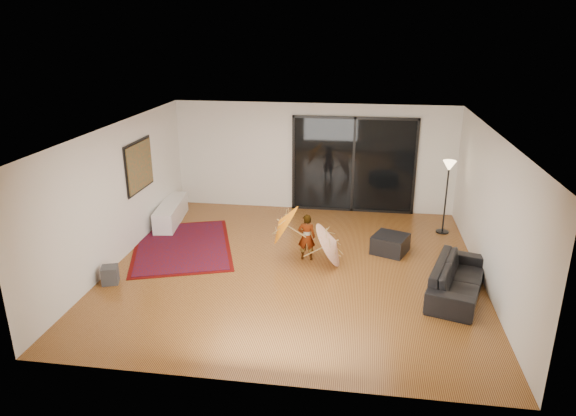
% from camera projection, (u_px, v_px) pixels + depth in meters
% --- Properties ---
extents(floor, '(7.00, 7.00, 0.00)m').
position_uv_depth(floor, '(295.00, 267.00, 10.01)').
color(floor, '#9B622A').
rests_on(floor, ground).
extents(ceiling, '(7.00, 7.00, 0.00)m').
position_uv_depth(ceiling, '(295.00, 130.00, 9.11)').
color(ceiling, white).
rests_on(ceiling, wall_back).
extents(wall_back, '(7.00, 0.00, 7.00)m').
position_uv_depth(wall_back, '(313.00, 157.00, 12.83)').
color(wall_back, silver).
rests_on(wall_back, floor).
extents(wall_front, '(7.00, 0.00, 7.00)m').
position_uv_depth(wall_front, '(258.00, 292.00, 6.30)').
color(wall_front, silver).
rests_on(wall_front, floor).
extents(wall_left, '(0.00, 7.00, 7.00)m').
position_uv_depth(wall_left, '(118.00, 194.00, 10.04)').
color(wall_left, silver).
rests_on(wall_left, floor).
extents(wall_right, '(0.00, 7.00, 7.00)m').
position_uv_depth(wall_right, '(491.00, 211.00, 9.09)').
color(wall_right, silver).
rests_on(wall_right, floor).
extents(sliding_door, '(3.06, 0.07, 2.40)m').
position_uv_depth(sliding_door, '(353.00, 165.00, 12.71)').
color(sliding_door, black).
rests_on(sliding_door, wall_back).
extents(painting, '(0.04, 1.28, 1.08)m').
position_uv_depth(painting, '(140.00, 166.00, 10.87)').
color(painting, black).
rests_on(painting, wall_left).
extents(media_console, '(0.67, 1.82, 0.49)m').
position_uv_depth(media_console, '(171.00, 213.00, 12.24)').
color(media_console, white).
rests_on(media_console, floor).
extents(speaker, '(0.36, 0.36, 0.33)m').
position_uv_depth(speaker, '(110.00, 275.00, 9.34)').
color(speaker, '#424244').
rests_on(speaker, floor).
extents(persian_rug, '(2.79, 3.29, 0.02)m').
position_uv_depth(persian_rug, '(182.00, 246.00, 10.95)').
color(persian_rug, '#510806').
rests_on(persian_rug, floor).
extents(sofa, '(1.32, 2.12, 0.58)m').
position_uv_depth(sofa, '(458.00, 279.00, 8.93)').
color(sofa, black).
rests_on(sofa, floor).
extents(ottoman, '(0.86, 0.86, 0.38)m').
position_uv_depth(ottoman, '(390.00, 244.00, 10.62)').
color(ottoman, black).
rests_on(ottoman, floor).
extents(floor_lamp, '(0.29, 0.29, 1.68)m').
position_uv_depth(floor_lamp, '(448.00, 176.00, 11.28)').
color(floor_lamp, black).
rests_on(floor_lamp, floor).
extents(child, '(0.36, 0.24, 0.96)m').
position_uv_depth(child, '(307.00, 237.00, 10.21)').
color(child, '#999999').
rests_on(child, floor).
extents(parasol_orange, '(0.61, 0.89, 0.90)m').
position_uv_depth(parasol_orange, '(279.00, 225.00, 10.16)').
color(parasol_orange, orange).
rests_on(parasol_orange, child).
extents(parasol_white, '(0.64, 0.93, 0.97)m').
position_uv_depth(parasol_white, '(336.00, 240.00, 9.98)').
color(parasol_white, white).
rests_on(parasol_white, floor).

